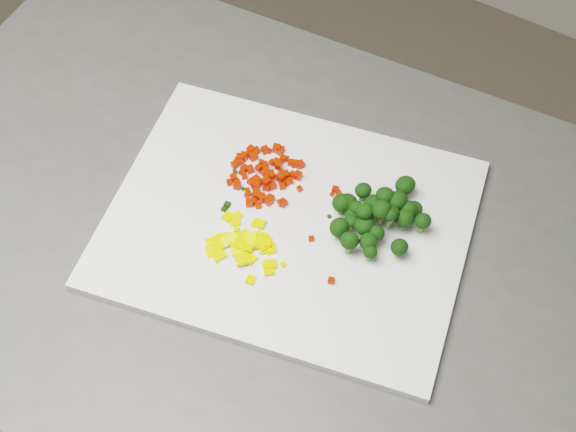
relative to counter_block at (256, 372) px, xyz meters
The scene contains 162 objects.
counter_block is the anchor object (origin of this frame).
cutting_board 0.46m from the counter_block, 31.28° to the left, with size 0.42×0.33×0.01m, color white.
carrot_pile 0.48m from the counter_block, 99.30° to the left, with size 0.09×0.09×0.03m, color #C11402, non-canonical shape.
pepper_pile 0.47m from the counter_block, 45.55° to the right, with size 0.11×0.11×0.02m, color yellow, non-canonical shape.
broccoli_pile 0.51m from the counter_block, 31.30° to the left, with size 0.11×0.11×0.05m, color black, non-canonical shape.
carrot_cube_0 0.47m from the counter_block, 79.00° to the left, with size 0.01×0.01×0.01m, color #C11402.
carrot_cube_1 0.48m from the counter_block, 101.13° to the left, with size 0.01×0.01×0.01m, color #C11402.
carrot_cube_2 0.47m from the counter_block, 122.80° to the left, with size 0.01×0.01×0.01m, color #C11402.
carrot_cube_3 0.47m from the counter_block, 99.77° to the left, with size 0.01×0.01×0.01m, color #C11402.
carrot_cube_4 0.47m from the counter_block, 124.03° to the left, with size 0.01×0.01×0.01m, color #C11402.
carrot_cube_5 0.47m from the counter_block, 131.44° to the left, with size 0.01×0.01×0.01m, color #C11402.
carrot_cube_6 0.47m from the counter_block, 77.27° to the left, with size 0.01×0.01×0.01m, color #C11402.
carrot_cube_7 0.47m from the counter_block, 58.67° to the left, with size 0.01×0.01×0.01m, color #C11402.
carrot_cube_8 0.47m from the counter_block, 94.31° to the left, with size 0.01×0.01×0.01m, color #C11402.
carrot_cube_9 0.48m from the counter_block, 83.10° to the left, with size 0.01×0.01×0.01m, color #C11402.
carrot_cube_10 0.48m from the counter_block, 98.57° to the left, with size 0.01×0.01×0.01m, color #C11402.
carrot_cube_11 0.47m from the counter_block, 86.06° to the left, with size 0.01×0.01×0.01m, color #C11402.
carrot_cube_12 0.47m from the counter_block, 70.39° to the left, with size 0.01×0.01×0.01m, color #C11402.
carrot_cube_13 0.48m from the counter_block, 105.38° to the left, with size 0.01×0.01×0.01m, color #C11402.
carrot_cube_14 0.48m from the counter_block, 113.99° to the left, with size 0.01×0.01×0.01m, color #C11402.
carrot_cube_15 0.48m from the counter_block, 93.49° to the left, with size 0.01×0.01×0.01m, color #C11402.
carrot_cube_16 0.47m from the counter_block, 81.36° to the left, with size 0.01×0.01×0.01m, color #C11402.
carrot_cube_17 0.48m from the counter_block, 101.04° to the left, with size 0.01×0.01×0.01m, color #C11402.
carrot_cube_18 0.47m from the counter_block, 101.33° to the left, with size 0.01×0.01×0.01m, color #C11402.
carrot_cube_19 0.47m from the counter_block, 56.90° to the left, with size 0.01×0.01×0.01m, color #C11402.
carrot_cube_20 0.47m from the counter_block, 64.82° to the left, with size 0.01×0.01×0.01m, color #C11402.
carrot_cube_21 0.47m from the counter_block, 107.05° to the left, with size 0.01×0.01×0.01m, color #C11402.
carrot_cube_22 0.47m from the counter_block, 133.95° to the left, with size 0.01×0.01×0.01m, color #C11402.
carrot_cube_23 0.47m from the counter_block, 75.43° to the left, with size 0.01×0.01×0.01m, color #C11402.
carrot_cube_24 0.47m from the counter_block, 121.55° to the left, with size 0.01×0.01×0.01m, color #C11402.
carrot_cube_25 0.47m from the counter_block, 114.55° to the left, with size 0.01×0.01×0.01m, color #C11402.
carrot_cube_26 0.47m from the counter_block, 77.31° to the left, with size 0.01×0.01×0.01m, color #C11402.
carrot_cube_27 0.48m from the counter_block, 95.77° to the left, with size 0.01×0.01×0.01m, color #C11402.
carrot_cube_28 0.47m from the counter_block, 103.64° to the left, with size 0.01×0.01×0.01m, color #C11402.
carrot_cube_29 0.47m from the counter_block, 123.42° to the left, with size 0.01×0.01×0.01m, color #C11402.
carrot_cube_30 0.47m from the counter_block, 83.39° to the left, with size 0.01×0.01×0.01m, color #C11402.
carrot_cube_31 0.47m from the counter_block, 79.61° to the left, with size 0.01×0.01×0.01m, color #C11402.
carrot_cube_32 0.47m from the counter_block, 114.48° to the left, with size 0.01×0.01×0.01m, color #C11402.
carrot_cube_33 0.47m from the counter_block, 140.24° to the left, with size 0.01×0.01×0.01m, color #C11402.
carrot_cube_34 0.47m from the counter_block, 76.29° to the left, with size 0.01×0.01×0.01m, color #C11402.
carrot_cube_35 0.47m from the counter_block, 122.04° to the left, with size 0.01×0.01×0.01m, color #C11402.
carrot_cube_36 0.48m from the counter_block, 91.57° to the left, with size 0.01×0.01×0.01m, color #C11402.
carrot_cube_37 0.48m from the counter_block, 83.47° to the left, with size 0.01×0.01×0.01m, color #C11402.
carrot_cube_38 0.48m from the counter_block, 81.03° to the left, with size 0.01×0.01×0.01m, color #C11402.
carrot_cube_39 0.48m from the counter_block, 97.98° to the left, with size 0.01×0.01×0.01m, color #C11402.
carrot_cube_40 0.48m from the counter_block, 95.16° to the left, with size 0.01×0.01×0.01m, color #C11402.
carrot_cube_41 0.47m from the counter_block, 99.63° to the left, with size 0.01×0.01×0.01m, color #C11402.
carrot_cube_42 0.47m from the counter_block, 99.55° to the left, with size 0.01×0.01×0.01m, color #C11402.
carrot_cube_43 0.47m from the counter_block, 114.43° to the left, with size 0.01×0.01×0.01m, color #C11402.
carrot_cube_44 0.47m from the counter_block, 97.04° to the left, with size 0.01×0.01×0.01m, color #C11402.
carrot_cube_45 0.48m from the counter_block, 80.95° to the left, with size 0.01×0.01×0.01m, color #C11402.
carrot_cube_46 0.48m from the counter_block, 91.03° to the left, with size 0.01×0.01×0.01m, color #C11402.
carrot_cube_47 0.47m from the counter_block, 119.49° to the left, with size 0.01×0.01×0.01m, color #C11402.
carrot_cube_48 0.47m from the counter_block, 127.96° to the left, with size 0.01×0.01×0.01m, color #C11402.
carrot_cube_49 0.48m from the counter_block, 93.20° to the left, with size 0.01×0.01×0.01m, color #C11402.
carrot_cube_50 0.47m from the counter_block, 90.70° to the left, with size 0.01×0.01×0.01m, color #C11402.
carrot_cube_51 0.47m from the counter_block, 134.33° to the left, with size 0.01×0.01×0.01m, color #C11402.
carrot_cube_52 0.47m from the counter_block, 93.31° to the left, with size 0.01×0.01×0.01m, color #C11402.
carrot_cube_53 0.47m from the counter_block, 103.54° to the left, with size 0.01×0.01×0.01m, color #C11402.
carrot_cube_54 0.47m from the counter_block, 125.51° to the left, with size 0.01×0.01×0.01m, color #C11402.
carrot_cube_55 0.48m from the counter_block, 101.90° to the left, with size 0.01×0.01×0.01m, color #C11402.
carrot_cube_56 0.48m from the counter_block, 107.47° to the left, with size 0.01×0.01×0.01m, color #C11402.
carrot_cube_57 0.48m from the counter_block, 84.58° to the left, with size 0.01×0.01×0.01m, color #C11402.
carrot_cube_58 0.47m from the counter_block, 72.71° to the left, with size 0.01×0.01×0.01m, color #C11402.
carrot_cube_59 0.48m from the counter_block, 117.57° to the left, with size 0.01×0.01×0.01m, color #C11402.
carrot_cube_60 0.48m from the counter_block, 108.08° to the left, with size 0.01×0.01×0.01m, color #C11402.
carrot_cube_61 0.47m from the counter_block, 104.41° to the left, with size 0.01×0.01×0.01m, color #C11402.
carrot_cube_62 0.47m from the counter_block, 111.36° to the left, with size 0.01×0.01×0.01m, color #C11402.
carrot_cube_63 0.48m from the counter_block, 91.26° to the left, with size 0.01×0.01×0.01m, color #C11402.
carrot_cube_64 0.47m from the counter_block, 99.01° to the left, with size 0.01×0.01×0.01m, color #C11402.
carrot_cube_65 0.48m from the counter_block, 102.56° to the left, with size 0.01×0.01×0.01m, color #C11402.
carrot_cube_66 0.47m from the counter_block, 125.72° to the left, with size 0.01×0.01×0.01m, color #C11402.
carrot_cube_67 0.47m from the counter_block, 130.25° to the left, with size 0.01×0.01×0.01m, color #C11402.
carrot_cube_68 0.47m from the counter_block, 116.39° to the left, with size 0.01×0.01×0.01m, color #C11402.
carrot_cube_69 0.47m from the counter_block, 121.18° to the left, with size 0.01×0.01×0.01m, color #C11402.
carrot_cube_70 0.47m from the counter_block, 83.07° to the left, with size 0.01×0.01×0.01m, color #C11402.
carrot_cube_71 0.47m from the counter_block, 115.43° to the left, with size 0.01×0.01×0.01m, color #C11402.
carrot_cube_72 0.47m from the counter_block, 130.56° to the left, with size 0.01×0.01×0.01m, color #C11402.
carrot_cube_73 0.48m from the counter_block, 83.72° to the left, with size 0.01×0.01×0.01m, color #C11402.
carrot_cube_74 0.48m from the counter_block, 98.63° to the left, with size 0.01×0.01×0.01m, color #C11402.
carrot_cube_75 0.47m from the counter_block, 115.55° to the left, with size 0.01×0.01×0.01m, color #C11402.
carrot_cube_76 0.48m from the counter_block, 87.59° to the left, with size 0.01×0.01×0.01m, color #C11402.
carrot_cube_77 0.48m from the counter_block, 106.65° to the left, with size 0.01×0.01×0.01m, color #C11402.
pepper_chunk_0 0.47m from the counter_block, 49.33° to the right, with size 0.02×0.02×0.00m, color yellow.
pepper_chunk_1 0.47m from the counter_block, 18.08° to the right, with size 0.01×0.02×0.00m, color yellow.
pepper_chunk_2 0.47m from the counter_block, 104.09° to the right, with size 0.02×0.01×0.00m, color yellow.
pepper_chunk_3 0.47m from the counter_block, 33.55° to the right, with size 0.01×0.02×0.00m, color yellow.
pepper_chunk_4 0.47m from the counter_block, 29.76° to the right, with size 0.02×0.02×0.00m, color yellow.
pepper_chunk_5 0.47m from the counter_block, 95.93° to the right, with size 0.01×0.02×0.00m, color yellow.
pepper_chunk_6 0.46m from the counter_block, 160.42° to the right, with size 0.01×0.01×0.00m, color yellow.
pepper_chunk_7 0.47m from the counter_block, 88.44° to the right, with size 0.02×0.02×0.00m, color yellow.
pepper_chunk_8 0.47m from the counter_block, 30.14° to the right, with size 0.02×0.01×0.00m, color yellow.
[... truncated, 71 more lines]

